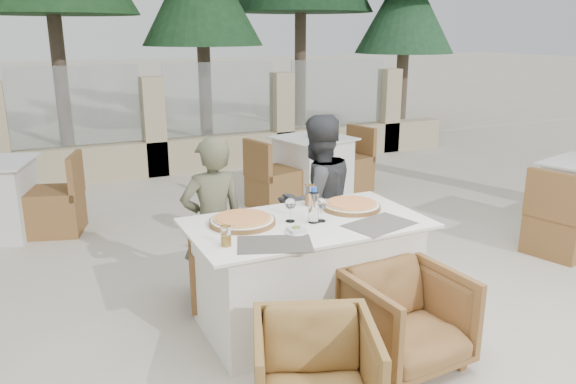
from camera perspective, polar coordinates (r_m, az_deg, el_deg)
name	(u,v)px	position (r m, az deg, el deg)	size (l,w,h in m)	color
ground	(307,326)	(4.08, 1.92, -13.43)	(80.00, 80.00, 0.00)	beige
sand_patch	(86,103)	(17.35, -19.80, 8.49)	(30.00, 16.00, 0.01)	beige
perimeter_wall_far	(153,120)	(8.21, -13.52, 7.15)	(10.00, 0.34, 1.60)	#C1AF88
pine_centre	(202,3)	(10.83, -8.77, 18.47)	(2.20, 2.20, 5.00)	#1F4924
pine_far_right	(405,18)	(12.01, 11.81, 16.88)	(1.98, 1.98, 4.50)	#24512D
dining_table	(306,274)	(3.93, 1.88, -8.33)	(1.60, 0.90, 0.77)	white
placemat_near_left	(275,244)	(3.40, -1.36, -5.30)	(0.45, 0.30, 0.00)	#4F4A43
placemat_near_right	(380,224)	(3.78, 9.28, -3.27)	(0.45, 0.30, 0.00)	#5F5952
pizza_left	(242,220)	(3.75, -4.66, -2.84)	(0.44, 0.44, 0.06)	#CB4B1B
pizza_right	(351,205)	(4.08, 6.46, -1.32)	(0.42, 0.42, 0.05)	#F05720
water_bottle	(314,205)	(3.74, 2.62, -1.32)	(0.07, 0.07, 0.25)	#C2E0FF
wine_glass_centre	(290,209)	(3.76, 0.24, -1.70)	(0.08, 0.08, 0.18)	white
wine_glass_near	(321,208)	(3.77, 3.38, -1.67)	(0.08, 0.08, 0.18)	white
beer_glass_left	(226,236)	(3.38, -6.32, -4.45)	(0.06, 0.06, 0.12)	gold
beer_glass_right	(310,195)	(4.12, 2.26, -0.32)	(0.08, 0.08, 0.15)	orange
olive_dish	(296,230)	(3.58, 0.85, -3.84)	(0.11, 0.11, 0.04)	silver
armchair_far_left	(228,270)	(4.30, -6.13, -7.92)	(0.57, 0.59, 0.53)	brown
armchair_far_right	(325,245)	(4.71, 3.75, -5.35)	(0.63, 0.64, 0.59)	olive
armchair_near_left	(315,376)	(3.05, 2.77, -18.16)	(0.63, 0.64, 0.59)	olive
armchair_near_right	(406,318)	(3.62, 11.91, -12.41)	(0.65, 0.67, 0.61)	brown
diner_left	(213,224)	(4.13, -7.62, -3.27)	(0.48, 0.31, 1.30)	#54563E
diner_right	(317,201)	(4.49, 2.97, -0.96)	(0.68, 0.53, 1.39)	#393B3E
bg_table_b	(313,168)	(6.90, 2.53, 2.43)	(1.64, 0.82, 0.77)	white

